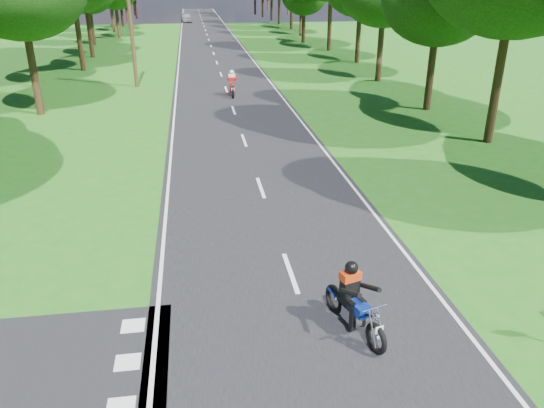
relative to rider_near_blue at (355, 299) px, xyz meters
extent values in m
plane|color=#1D5F15|center=(-0.90, 0.55, -0.81)|extent=(160.00, 160.00, 0.00)
cube|color=black|center=(-0.90, 50.55, -0.80)|extent=(7.00, 140.00, 0.02)
cube|color=silver|center=(-0.90, 2.55, -0.79)|extent=(0.12, 2.00, 0.01)
cube|color=silver|center=(-0.90, 8.55, -0.79)|extent=(0.12, 2.00, 0.01)
cube|color=silver|center=(-0.90, 14.55, -0.79)|extent=(0.12, 2.00, 0.01)
cube|color=silver|center=(-0.90, 20.55, -0.79)|extent=(0.12, 2.00, 0.01)
cube|color=silver|center=(-0.90, 26.55, -0.79)|extent=(0.12, 2.00, 0.01)
cube|color=silver|center=(-0.90, 32.55, -0.79)|extent=(0.12, 2.00, 0.01)
cube|color=silver|center=(-0.90, 38.55, -0.79)|extent=(0.12, 2.00, 0.01)
cube|color=silver|center=(-0.90, 44.55, -0.79)|extent=(0.12, 2.00, 0.01)
cube|color=silver|center=(-0.90, 50.55, -0.79)|extent=(0.12, 2.00, 0.01)
cube|color=silver|center=(-0.90, 56.55, -0.79)|extent=(0.12, 2.00, 0.01)
cube|color=silver|center=(-0.90, 62.55, -0.79)|extent=(0.12, 2.00, 0.01)
cube|color=silver|center=(-0.90, 68.55, -0.79)|extent=(0.12, 2.00, 0.01)
cube|color=silver|center=(-0.90, 74.55, -0.79)|extent=(0.12, 2.00, 0.01)
cube|color=silver|center=(-0.90, 80.55, -0.79)|extent=(0.12, 2.00, 0.01)
cube|color=silver|center=(-0.90, 86.55, -0.79)|extent=(0.12, 2.00, 0.01)
cube|color=silver|center=(-0.90, 92.55, -0.79)|extent=(0.12, 2.00, 0.01)
cube|color=silver|center=(-0.90, 98.55, -0.79)|extent=(0.12, 2.00, 0.01)
cube|color=silver|center=(-0.90, 104.55, -0.79)|extent=(0.12, 2.00, 0.01)
cube|color=silver|center=(-0.90, 110.55, -0.79)|extent=(0.12, 2.00, 0.01)
cube|color=silver|center=(-0.90, 116.55, -0.79)|extent=(0.12, 2.00, 0.01)
cube|color=silver|center=(-4.20, 50.55, -0.79)|extent=(0.10, 140.00, 0.01)
cube|color=silver|center=(2.40, 50.55, -0.79)|extent=(0.10, 140.00, 0.01)
cube|color=silver|center=(-4.70, -1.55, -0.79)|extent=(0.50, 0.50, 0.01)
cube|color=silver|center=(-4.70, -0.35, -0.79)|extent=(0.50, 0.50, 0.01)
cube|color=silver|center=(-4.70, 0.85, -0.79)|extent=(0.50, 0.50, 0.01)
cylinder|color=black|center=(-11.48, 21.31, 1.15)|extent=(0.40, 0.40, 3.91)
cylinder|color=black|center=(-13.84, 29.73, 1.09)|extent=(0.40, 0.40, 3.79)
cylinder|color=black|center=(-11.73, 36.15, 1.35)|extent=(0.40, 0.40, 4.32)
cylinder|color=black|center=(-12.16, 43.64, 1.39)|extent=(0.40, 0.40, 4.40)
cylinder|color=black|center=(-13.51, 53.33, 0.79)|extent=(0.40, 0.40, 3.20)
cylinder|color=black|center=(-11.65, 60.70, 0.80)|extent=(0.40, 0.40, 3.22)
cylinder|color=black|center=(-13.20, 68.46, 0.99)|extent=(0.40, 0.40, 3.61)
cylinder|color=black|center=(-12.84, 76.29, 0.52)|extent=(0.40, 0.40, 2.67)
cylinder|color=black|center=(-13.08, 85.45, 0.73)|extent=(0.40, 0.40, 3.09)
cylinder|color=black|center=(-12.14, 91.96, 1.43)|extent=(0.40, 0.40, 4.48)
cylinder|color=black|center=(-13.18, 100.94, 1.24)|extent=(0.40, 0.40, 4.09)
cylinder|color=black|center=(10.16, 12.75, 1.47)|extent=(0.40, 0.40, 4.56)
cylinder|color=black|center=(10.02, 19.24, 0.94)|extent=(0.40, 0.40, 3.49)
cylinder|color=black|center=(10.16, 28.13, 1.04)|extent=(0.40, 0.40, 3.69)
cylinder|color=black|center=(11.27, 36.96, 1.06)|extent=(0.40, 0.40, 3.74)
cylinder|color=black|center=(10.81, 45.27, 1.51)|extent=(0.40, 0.40, 4.64)
cylinder|color=black|center=(9.64, 52.47, 0.64)|extent=(0.40, 0.40, 2.91)
cylinder|color=black|center=(10.86, 59.94, 1.13)|extent=(0.40, 0.40, 3.88)
cylinder|color=black|center=(11.19, 68.42, 1.28)|extent=(0.40, 0.40, 4.18)
cylinder|color=black|center=(10.90, 77.38, 1.51)|extent=(0.40, 0.40, 4.63)
cylinder|color=black|center=(10.78, 84.66, 0.87)|extent=(0.40, 0.40, 3.36)
cylinder|color=black|center=(10.23, 91.89, 1.23)|extent=(0.40, 0.40, 4.09)
cylinder|color=black|center=(9.78, 99.65, 1.43)|extent=(0.40, 0.40, 4.48)
cylinder|color=black|center=(-14.90, 110.55, 1.11)|extent=(0.40, 0.40, 3.84)
cylinder|color=black|center=(14.10, 112.55, 1.27)|extent=(0.40, 0.40, 4.16)
cylinder|color=black|center=(-16.90, 95.55, 0.95)|extent=(0.40, 0.40, 3.52)
cylinder|color=black|center=(16.10, 98.55, 1.43)|extent=(0.40, 0.40, 4.48)
cylinder|color=#382616|center=(-6.90, 28.55, 3.19)|extent=(0.26, 0.26, 8.00)
imported|color=#A8ABAF|center=(-3.50, 83.04, -0.06)|extent=(1.95, 4.37, 1.46)
camera|label=1|loc=(-3.11, -9.03, 6.23)|focal=35.00mm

